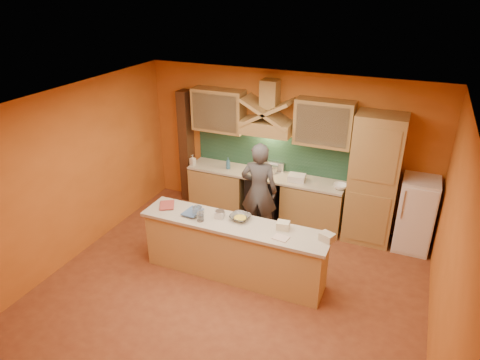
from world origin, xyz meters
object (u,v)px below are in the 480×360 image
at_px(stove, 264,196).
at_px(mixing_bowl, 240,217).
at_px(kitchen_scale, 220,215).
at_px(person, 259,191).
at_px(fridge, 416,214).

height_order(stove, mixing_bowl, mixing_bowl).
relative_size(kitchen_scale, mixing_bowl, 0.42).
relative_size(person, kitchen_scale, 14.04).
height_order(fridge, person, person).
distance_m(stove, mixing_bowl, 1.87).
height_order(fridge, mixing_bowl, fridge).
bearing_deg(mixing_bowl, kitchen_scale, -166.50).
relative_size(stove, fridge, 0.69).
distance_m(person, kitchen_scale, 1.21).
height_order(stove, person, person).
xyz_separation_m(fridge, kitchen_scale, (-2.75, -1.84, 0.35)).
bearing_deg(stove, kitchen_scale, -91.68).
bearing_deg(mixing_bowl, fridge, 35.86).
bearing_deg(fridge, stove, 180.00).
xyz_separation_m(person, mixing_bowl, (0.12, -1.12, 0.10)).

